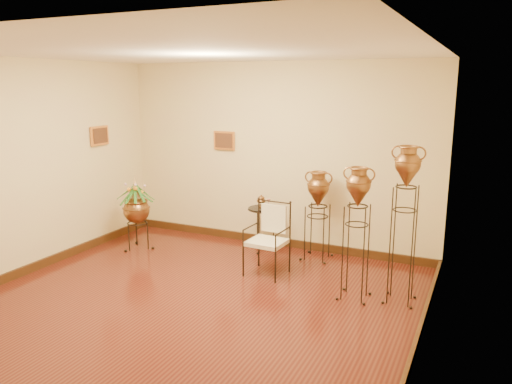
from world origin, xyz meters
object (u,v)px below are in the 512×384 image
at_px(amphora_tall, 404,223).
at_px(side_table, 263,228).
at_px(amphora_mid, 356,233).
at_px(armchair, 267,239).
at_px(planter_urn, 136,207).

xyz_separation_m(amphora_tall, side_table, (-2.18, 0.98, -0.59)).
height_order(amphora_mid, armchair, amphora_mid).
distance_m(amphora_mid, planter_urn, 3.47).
bearing_deg(planter_urn, side_table, 22.36).
bearing_deg(amphora_tall, armchair, 176.30).
distance_m(amphora_mid, armchair, 1.30).
distance_m(amphora_tall, armchair, 1.80).
relative_size(amphora_mid, planter_urn, 1.35).
bearing_deg(amphora_mid, side_table, 146.62).
relative_size(planter_urn, side_table, 1.40).
bearing_deg(planter_urn, armchair, -3.38).
xyz_separation_m(amphora_tall, planter_urn, (-3.96, 0.24, -0.28)).
xyz_separation_m(armchair, side_table, (-0.44, 0.86, -0.14)).
xyz_separation_m(amphora_tall, armchair, (-1.74, 0.11, -0.46)).
xyz_separation_m(planter_urn, armchair, (2.22, -0.13, -0.17)).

